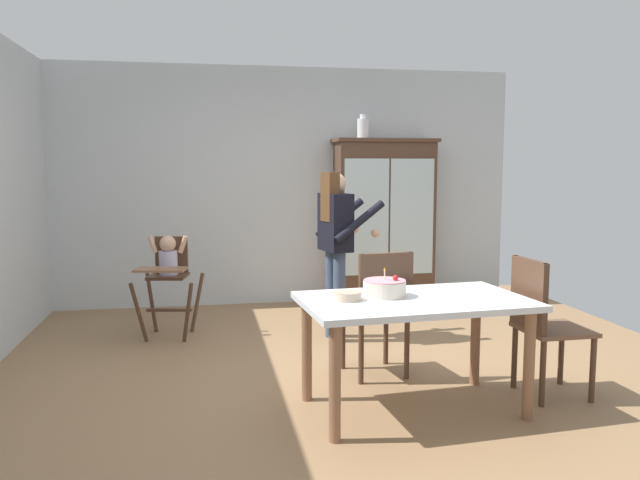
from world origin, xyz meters
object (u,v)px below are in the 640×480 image
at_px(ceramic_vase, 363,128).
at_px(birthday_cake, 385,288).
at_px(dining_chair_right_end, 541,317).
at_px(high_chair_with_toddler, 168,267).
at_px(serving_bowl, 347,296).
at_px(china_cabinet, 384,221).
at_px(dining_chair_far_side, 380,305).
at_px(adult_person, 336,234).
at_px(dining_table, 414,314).

bearing_deg(ceramic_vase, birthday_cake, -101.63).
bearing_deg(ceramic_vase, dining_chair_right_end, -81.36).
height_order(high_chair_with_toddler, dining_chair_right_end, dining_chair_right_end).
bearing_deg(serving_bowl, dining_chair_right_end, 2.15).
bearing_deg(china_cabinet, dining_chair_far_side, -106.74).
bearing_deg(dining_chair_right_end, dining_chair_far_side, 58.84).
bearing_deg(adult_person, birthday_cake, 165.73).
height_order(high_chair_with_toddler, adult_person, adult_person).
height_order(serving_bowl, dining_chair_right_end, dining_chair_right_end).
distance_m(high_chair_with_toddler, dining_table, 2.69).
bearing_deg(dining_chair_right_end, high_chair_with_toddler, 50.72).
height_order(dining_table, birthday_cake, birthday_cake).
bearing_deg(high_chair_with_toddler, dining_chair_far_side, -31.93).
xyz_separation_m(china_cabinet, dining_chair_right_end, (0.22, -3.10, -0.40)).
relative_size(serving_bowl, dining_chair_right_end, 0.19).
bearing_deg(serving_bowl, ceramic_vase, 74.09).
distance_m(dining_chair_far_side, dining_chair_right_end, 1.13).
bearing_deg(adult_person, china_cabinet, -44.54).
distance_m(adult_person, dining_chair_far_side, 1.19).
height_order(high_chair_with_toddler, serving_bowl, high_chair_with_toddler).
xyz_separation_m(china_cabinet, serving_bowl, (-1.16, -3.15, -0.18)).
bearing_deg(china_cabinet, dining_chair_right_end, -86.01).
relative_size(dining_table, dining_chair_right_end, 1.57).
xyz_separation_m(high_chair_with_toddler, dining_table, (1.65, -2.12, -0.01)).
xyz_separation_m(ceramic_vase, dining_chair_right_end, (0.47, -3.10, -1.45)).
relative_size(dining_table, dining_chair_far_side, 1.57).
bearing_deg(dining_chair_right_end, china_cabinet, 2.91).
bearing_deg(adult_person, dining_chair_far_side, 171.84).
height_order(china_cabinet, dining_table, china_cabinet).
distance_m(high_chair_with_toddler, dining_chair_right_end, 3.30).
bearing_deg(dining_chair_far_side, serving_bowl, 49.12).
xyz_separation_m(ceramic_vase, dining_table, (-0.46, -3.18, -1.37)).
distance_m(china_cabinet, dining_chair_far_side, 2.68).
bearing_deg(high_chair_with_toddler, dining_table, -41.52).
height_order(birthday_cake, dining_chair_far_side, dining_chair_far_side).
distance_m(dining_table, dining_chair_far_side, 0.65).
bearing_deg(ceramic_vase, high_chair_with_toddler, -153.28).
relative_size(high_chair_with_toddler, adult_person, 0.62).
height_order(dining_table, serving_bowl, serving_bowl).
relative_size(high_chair_with_toddler, dining_chair_far_side, 0.99).
height_order(ceramic_vase, adult_person, ceramic_vase).
xyz_separation_m(birthday_cake, serving_bowl, (-0.26, -0.07, -0.03)).
xyz_separation_m(adult_person, dining_table, (0.14, -1.76, -0.33)).
xyz_separation_m(adult_person, dining_chair_right_end, (1.08, -1.68, -0.41)).
height_order(china_cabinet, dining_chair_right_end, china_cabinet).
height_order(high_chair_with_toddler, dining_table, high_chair_with_toddler).
relative_size(high_chair_with_toddler, dining_chair_right_end, 0.99).
distance_m(china_cabinet, high_chair_with_toddler, 2.62).
bearing_deg(birthday_cake, ceramic_vase, 78.37).
distance_m(china_cabinet, ceramic_vase, 1.09).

